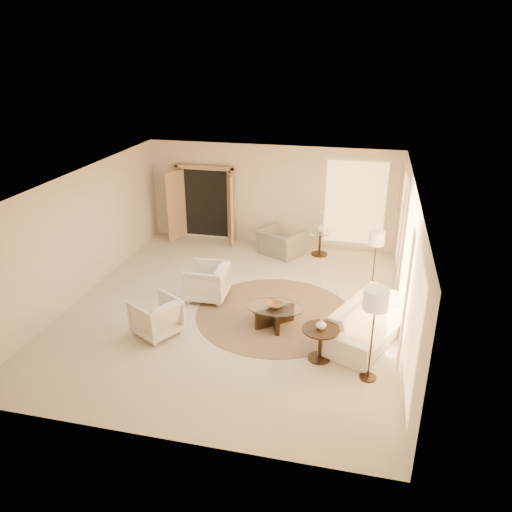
% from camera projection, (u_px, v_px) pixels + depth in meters
% --- Properties ---
extents(room, '(7.04, 8.04, 2.83)m').
position_uv_depth(room, '(233.00, 248.00, 10.29)').
color(room, beige).
rests_on(room, ground).
extents(windows_right, '(0.10, 6.40, 2.40)m').
position_uv_depth(windows_right, '(405.00, 264.00, 9.68)').
color(windows_right, '#FDBC65').
rests_on(windows_right, room).
extents(window_back_corner, '(1.70, 0.10, 2.40)m').
position_uv_depth(window_back_corner, '(355.00, 203.00, 13.37)').
color(window_back_corner, '#FDBC65').
rests_on(window_back_corner, room).
extents(curtains_right, '(0.06, 5.20, 2.60)m').
position_uv_depth(curtains_right, '(401.00, 249.00, 10.51)').
color(curtains_right, tan).
rests_on(curtains_right, room).
extents(french_doors, '(1.95, 0.66, 2.16)m').
position_uv_depth(french_doors, '(205.00, 204.00, 14.24)').
color(french_doors, tan).
rests_on(french_doors, room).
extents(area_rug, '(3.55, 3.55, 0.01)m').
position_uv_depth(area_rug, '(275.00, 314.00, 10.59)').
color(area_rug, '#443326').
rests_on(area_rug, room).
extents(sofa, '(1.86, 2.63, 0.72)m').
position_uv_depth(sofa, '(371.00, 320.00, 9.65)').
color(sofa, white).
rests_on(sofa, room).
extents(armchair_left, '(0.84, 0.89, 0.89)m').
position_uv_depth(armchair_left, '(207.00, 280.00, 11.09)').
color(armchair_left, white).
rests_on(armchair_left, room).
extents(armchair_right, '(1.05, 1.07, 0.82)m').
position_uv_depth(armchair_right, '(156.00, 315.00, 9.73)').
color(armchair_right, white).
rests_on(armchair_right, room).
extents(accent_chair, '(1.28, 1.13, 0.94)m').
position_uv_depth(accent_chair, '(281.00, 238.00, 13.41)').
color(accent_chair, gray).
rests_on(accent_chair, room).
extents(coffee_table, '(1.44, 1.44, 0.43)m').
position_uv_depth(coffee_table, '(275.00, 314.00, 10.07)').
color(coffee_table, black).
rests_on(coffee_table, room).
extents(end_table, '(0.67, 0.67, 0.63)m').
position_uv_depth(end_table, '(320.00, 338.00, 8.92)').
color(end_table, black).
rests_on(end_table, room).
extents(side_table, '(0.57, 0.57, 0.66)m').
position_uv_depth(side_table, '(320.00, 241.00, 13.42)').
color(side_table, black).
rests_on(side_table, room).
extents(floor_lamp_near, '(0.36, 0.36, 1.48)m').
position_uv_depth(floor_lamp_near, '(377.00, 241.00, 11.06)').
color(floor_lamp_near, black).
rests_on(floor_lamp_near, room).
extents(floor_lamp_far, '(0.41, 0.41, 1.71)m').
position_uv_depth(floor_lamp_far, '(376.00, 303.00, 8.00)').
color(floor_lamp_far, black).
rests_on(floor_lamp_far, room).
extents(bowl, '(0.39, 0.39, 0.08)m').
position_uv_depth(bowl, '(275.00, 305.00, 10.00)').
color(bowl, brown).
rests_on(bowl, coffee_table).
extents(end_vase, '(0.22, 0.22, 0.19)m').
position_uv_depth(end_vase, '(321.00, 324.00, 8.81)').
color(end_vase, white).
rests_on(end_vase, end_table).
extents(side_vase, '(0.29, 0.29, 0.25)m').
position_uv_depth(side_vase, '(321.00, 228.00, 13.27)').
color(side_vase, white).
rests_on(side_vase, side_table).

